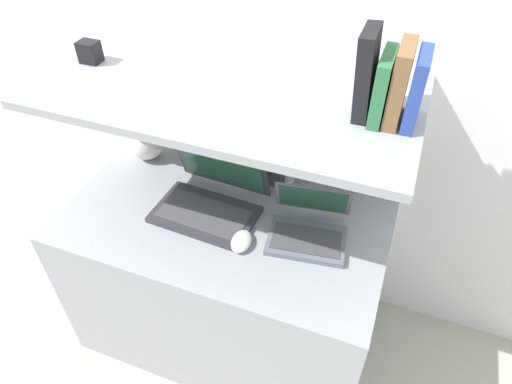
% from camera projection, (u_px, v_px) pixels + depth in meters
% --- Properties ---
extents(wall_back, '(6.00, 0.05, 2.40)m').
position_uv_depth(wall_back, '(263.00, 47.00, 1.64)').
color(wall_back, white).
rests_on(wall_back, ground_plane).
extents(desk, '(1.19, 0.68, 0.72)m').
position_uv_depth(desk, '(228.00, 277.00, 1.91)').
color(desk, '#999EA3').
rests_on(desk, ground_plane).
extents(back_riser, '(1.19, 0.04, 1.18)m').
position_uv_depth(back_riser, '(258.00, 183.00, 2.01)').
color(back_riser, white).
rests_on(back_riser, ground_plane).
extents(shelf, '(1.19, 0.62, 0.03)m').
position_uv_depth(shelf, '(226.00, 92.00, 1.41)').
color(shelf, '#999EA3').
rests_on(shelf, back_riser).
extents(table_lamp, '(0.19, 0.19, 0.34)m').
position_uv_depth(table_lamp, '(141.00, 117.00, 1.82)').
color(table_lamp, white).
rests_on(table_lamp, desk).
extents(laptop_large, '(0.38, 0.32, 0.24)m').
position_uv_depth(laptop_large, '(211.00, 198.00, 1.68)').
color(laptop_large, '#333338').
rests_on(laptop_large, desk).
extents(laptop_small, '(0.30, 0.28, 0.17)m').
position_uv_depth(laptop_small, '(309.00, 227.00, 1.59)').
color(laptop_small, slate).
rests_on(laptop_small, desk).
extents(computer_mouse, '(0.08, 0.11, 0.03)m').
position_uv_depth(computer_mouse, '(241.00, 241.00, 1.56)').
color(computer_mouse, white).
rests_on(computer_mouse, desk).
extents(router_box, '(0.14, 0.09, 0.14)m').
position_uv_depth(router_box, '(275.00, 170.00, 1.77)').
color(router_box, white).
rests_on(router_box, desk).
extents(book_blue, '(0.03, 0.15, 0.20)m').
position_uv_depth(book_blue, '(417.00, 90.00, 1.19)').
color(book_blue, '#284293').
rests_on(book_blue, shelf).
extents(book_brown, '(0.04, 0.15, 0.21)m').
position_uv_depth(book_brown, '(400.00, 84.00, 1.20)').
color(book_brown, brown).
rests_on(book_brown, shelf).
extents(book_green, '(0.03, 0.16, 0.18)m').
position_uv_depth(book_green, '(383.00, 87.00, 1.22)').
color(book_green, '#2D7042').
rests_on(book_green, shelf).
extents(book_black, '(0.06, 0.13, 0.24)m').
position_uv_depth(book_black, '(367.00, 74.00, 1.21)').
color(book_black, black).
rests_on(book_black, shelf).
extents(shelf_gadget, '(0.07, 0.05, 0.07)m').
position_uv_depth(shelf_gadget, '(90.00, 52.00, 1.51)').
color(shelf_gadget, black).
rests_on(shelf_gadget, shelf).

